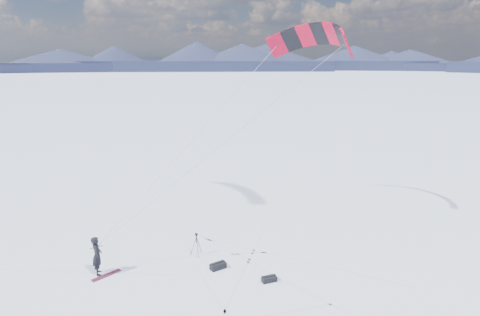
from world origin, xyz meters
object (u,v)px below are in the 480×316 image
snowkiter (99,274)px  snowboard (106,275)px  gear_bag_a (218,266)px  gear_bag_b (269,279)px  tripod (197,241)px

snowkiter → snowboard: (0.28, -0.33, 0.02)m
snowboard → gear_bag_a: 4.98m
gear_bag_a → gear_bag_b: size_ratio=1.14×
tripod → gear_bag_a: 1.83m
gear_bag_b → snowboard: bearing=156.5°
gear_bag_a → gear_bag_b: gear_bag_a is taller
snowboard → snowkiter: bearing=111.0°
snowboard → gear_bag_b: bearing=-50.1°
snowkiter → snowboard: 0.43m
snowkiter → tripod: (4.56, -0.39, 0.74)m
gear_bag_a → snowkiter: bearing=151.3°
tripod → gear_bag_b: (1.89, -3.70, -0.62)m
tripod → gear_bag_b: bearing=-84.6°
tripod → gear_bag_b: 4.20m
snowboard → gear_bag_a: (4.66, -1.74, 0.13)m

